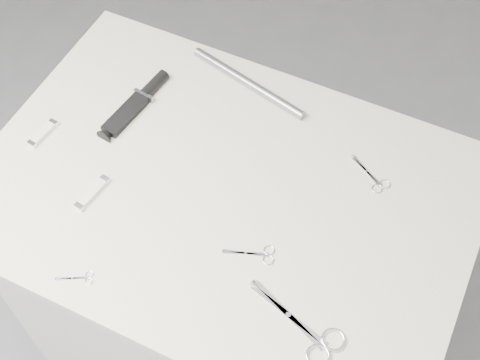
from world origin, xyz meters
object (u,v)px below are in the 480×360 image
at_px(tiny_scissors, 80,278).
at_px(large_shears, 312,336).
at_px(sheathed_knife, 139,101).
at_px(plinth, 227,289).
at_px(pocket_knife_a, 92,193).
at_px(metal_rail, 248,83).
at_px(embroidery_scissors_a, 257,254).
at_px(embroidery_scissors_b, 374,179).
at_px(pocket_knife_b, 43,134).

bearing_deg(tiny_scissors, large_shears, -16.82).
distance_m(large_shears, sheathed_knife, 0.64).
relative_size(plinth, sheathed_knife, 4.40).
bearing_deg(tiny_scissors, pocket_knife_a, 87.72).
relative_size(large_shears, sheathed_knife, 0.97).
bearing_deg(large_shears, plinth, 162.27).
bearing_deg(sheathed_knife, metal_rail, -44.75).
bearing_deg(pocket_knife_a, embroidery_scissors_a, -78.90).
height_order(embroidery_scissors_b, tiny_scissors, same).
relative_size(embroidery_scissors_b, pocket_knife_a, 1.08).
bearing_deg(metal_rail, pocket_knife_b, -136.49).
distance_m(tiny_scissors, metal_rail, 0.57).
relative_size(large_shears, pocket_knife_a, 2.17).
height_order(pocket_knife_b, metal_rail, metal_rail).
bearing_deg(embroidery_scissors_a, metal_rail, 97.54).
bearing_deg(sheathed_knife, plinth, -107.73).
bearing_deg(embroidery_scissors_b, sheathed_knife, -146.31).
bearing_deg(pocket_knife_a, tiny_scissors, -146.71).
bearing_deg(sheathed_knife, large_shears, -113.87).
distance_m(embroidery_scissors_a, pocket_knife_a, 0.36).
bearing_deg(tiny_scissors, embroidery_scissors_b, 19.25).
bearing_deg(pocket_knife_b, metal_rail, -39.85).
distance_m(tiny_scissors, sheathed_knife, 0.43).
height_order(plinth, metal_rail, metal_rail).
bearing_deg(plinth, pocket_knife_a, -152.32).
bearing_deg(metal_rail, embroidery_scissors_a, -62.28).
distance_m(embroidery_scissors_b, metal_rail, 0.36).
distance_m(embroidery_scissors_a, embroidery_scissors_b, 0.30).
distance_m(sheathed_knife, metal_rail, 0.25).
bearing_deg(large_shears, tiny_scissors, -150.22).
xyz_separation_m(embroidery_scissors_b, tiny_scissors, (-0.42, -0.45, -0.00)).
xyz_separation_m(large_shears, tiny_scissors, (-0.43, -0.08, -0.00)).
relative_size(embroidery_scissors_a, pocket_knife_b, 1.25).
distance_m(pocket_knife_a, pocket_knife_b, 0.20).
height_order(sheathed_knife, metal_rail, same).
xyz_separation_m(pocket_knife_a, pocket_knife_b, (-0.18, 0.08, -0.00)).
height_order(plinth, tiny_scissors, tiny_scissors).
bearing_deg(pocket_knife_b, plinth, -77.93).
bearing_deg(metal_rail, pocket_knife_a, -111.34).
xyz_separation_m(large_shears, embroidery_scissors_a, (-0.15, 0.11, -0.00)).
distance_m(embroidery_scissors_b, pocket_knife_a, 0.57).
bearing_deg(embroidery_scissors_b, pocket_knife_b, -133.31).
bearing_deg(sheathed_knife, tiny_scissors, -156.70).
bearing_deg(embroidery_scissors_b, embroidery_scissors_a, -88.24).
height_order(large_shears, tiny_scissors, large_shears).
relative_size(tiny_scissors, pocket_knife_a, 0.74).
bearing_deg(pocket_knife_a, pocket_knife_b, 72.92).
xyz_separation_m(large_shears, pocket_knife_a, (-0.51, 0.09, 0.00)).
xyz_separation_m(embroidery_scissors_a, pocket_knife_a, (-0.36, -0.02, 0.00)).
relative_size(embroidery_scissors_a, embroidery_scissors_b, 1.01).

